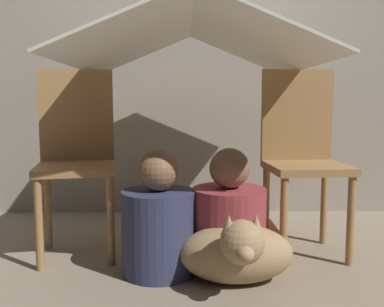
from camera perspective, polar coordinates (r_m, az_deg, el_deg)
name	(u,v)px	position (r m, az deg, el deg)	size (l,w,h in m)	color
ground_plane	(193,269)	(2.02, 0.09, -15.16)	(8.80, 8.80, 0.00)	gray
wall_back	(190,29)	(2.99, -0.29, 16.22)	(7.00, 0.05, 2.50)	gray
chair_left	(77,153)	(2.22, -15.14, 0.08)	(0.44, 0.44, 0.93)	olive
chair_right	(302,152)	(2.23, 14.49, 0.14)	(0.40, 0.40, 0.93)	olive
sheet_canopy	(192,40)	(2.09, 0.00, 14.85)	(1.13, 1.17, 0.24)	silver
person_front	(159,224)	(1.92, -4.47, -9.38)	(0.33, 0.33, 0.55)	#2D3351
person_second	(229,222)	(1.95, 4.95, -9.06)	(0.33, 0.33, 0.56)	maroon
dog	(237,252)	(1.82, 6.04, -12.90)	(0.48, 0.43, 0.34)	#9E7F56
floor_cushion	(234,238)	(2.30, 5.63, -11.12)	(0.46, 0.36, 0.10)	#CC664C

